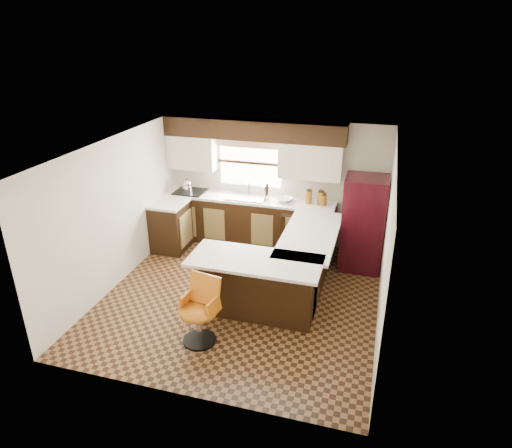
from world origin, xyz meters
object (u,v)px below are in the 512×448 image
(peninsula_long, at_px, (306,261))
(peninsula_return, at_px, (258,286))
(refrigerator, at_px, (363,223))
(bar_chair, at_px, (198,312))

(peninsula_long, xyz_separation_m, peninsula_return, (-0.53, -0.97, 0.00))
(peninsula_return, height_order, refrigerator, refrigerator)
(peninsula_return, xyz_separation_m, refrigerator, (1.35, 1.88, 0.38))
(refrigerator, bearing_deg, peninsula_long, -132.46)
(peninsula_long, relative_size, peninsula_return, 1.18)
(peninsula_return, bearing_deg, peninsula_long, 61.70)
(peninsula_long, distance_m, bar_chair, 2.16)
(peninsula_return, bearing_deg, bar_chair, -123.60)
(peninsula_long, height_order, bar_chair, bar_chair)
(peninsula_long, xyz_separation_m, refrigerator, (0.82, 0.90, 0.38))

